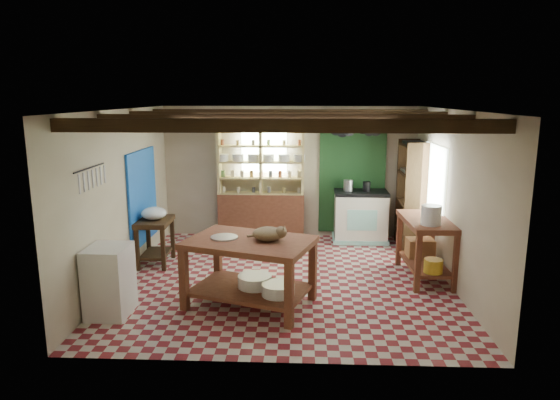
{
  "coord_description": "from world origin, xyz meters",
  "views": [
    {
      "loc": [
        0.26,
        -7.35,
        2.8
      ],
      "look_at": [
        -0.09,
        0.3,
        1.19
      ],
      "focal_mm": 32.0,
      "sensor_mm": 36.0,
      "label": 1
    }
  ],
  "objects_px": {
    "cat": "(268,234)",
    "work_table": "(250,272)",
    "white_cabinet": "(109,281)",
    "prep_table": "(155,242)",
    "stove": "(360,216)",
    "right_counter": "(425,249)"
  },
  "relations": [
    {
      "from": "prep_table",
      "to": "work_table",
      "type": "bearing_deg",
      "value": -43.61
    },
    {
      "from": "work_table",
      "to": "prep_table",
      "type": "distance_m",
      "value": 2.38
    },
    {
      "from": "stove",
      "to": "white_cabinet",
      "type": "xyz_separation_m",
      "value": [
        -3.62,
        -3.53,
        -0.04
      ]
    },
    {
      "from": "work_table",
      "to": "prep_table",
      "type": "height_order",
      "value": "work_table"
    },
    {
      "from": "work_table",
      "to": "stove",
      "type": "distance_m",
      "value": 3.64
    },
    {
      "from": "stove",
      "to": "right_counter",
      "type": "distance_m",
      "value": 2.15
    },
    {
      "from": "prep_table",
      "to": "white_cabinet",
      "type": "distance_m",
      "value": 1.98
    },
    {
      "from": "work_table",
      "to": "white_cabinet",
      "type": "bearing_deg",
      "value": -149.25
    },
    {
      "from": "white_cabinet",
      "to": "cat",
      "type": "distance_m",
      "value": 2.14
    },
    {
      "from": "prep_table",
      "to": "white_cabinet",
      "type": "xyz_separation_m",
      "value": [
        -0.02,
        -1.98,
        0.07
      ]
    },
    {
      "from": "prep_table",
      "to": "cat",
      "type": "distance_m",
      "value": 2.67
    },
    {
      "from": "right_counter",
      "to": "cat",
      "type": "distance_m",
      "value": 2.69
    },
    {
      "from": "white_cabinet",
      "to": "cat",
      "type": "xyz_separation_m",
      "value": [
        2.04,
        0.35,
        0.56
      ]
    },
    {
      "from": "right_counter",
      "to": "prep_table",
      "type": "bearing_deg",
      "value": 172.0
    },
    {
      "from": "work_table",
      "to": "prep_table",
      "type": "bearing_deg",
      "value": 156.5
    },
    {
      "from": "work_table",
      "to": "stove",
      "type": "xyz_separation_m",
      "value": [
        1.84,
        3.14,
        0.04
      ]
    },
    {
      "from": "right_counter",
      "to": "cat",
      "type": "relative_size",
      "value": 3.18
    },
    {
      "from": "cat",
      "to": "work_table",
      "type": "bearing_deg",
      "value": -178.69
    },
    {
      "from": "work_table",
      "to": "white_cabinet",
      "type": "relative_size",
      "value": 1.78
    },
    {
      "from": "work_table",
      "to": "white_cabinet",
      "type": "height_order",
      "value": "work_table"
    },
    {
      "from": "prep_table",
      "to": "white_cabinet",
      "type": "bearing_deg",
      "value": -92.0
    },
    {
      "from": "white_cabinet",
      "to": "right_counter",
      "type": "xyz_separation_m",
      "value": [
        4.4,
        1.52,
        0.02
      ]
    }
  ]
}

